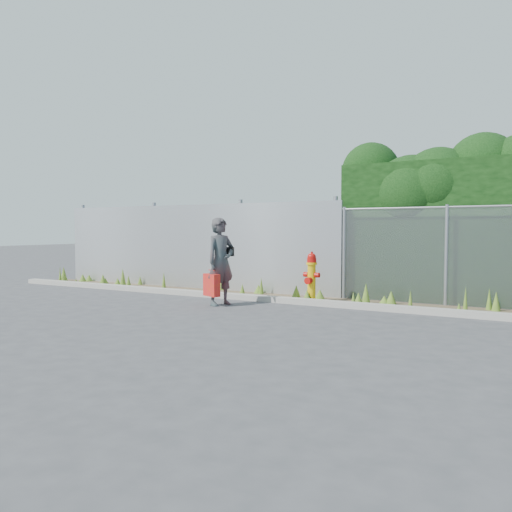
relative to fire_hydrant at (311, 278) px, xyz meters
The scene contains 9 objects.
ground 2.27m from the fire_hydrant, 106.96° to the right, with size 80.00×80.00×0.00m, color #3E3E40.
curb 0.86m from the fire_hydrant, 154.02° to the right, with size 16.00×0.22×0.12m, color gray.
weed_strip 1.23m from the fire_hydrant, 161.99° to the left, with size 16.00×1.30×0.54m.
corrugated_fence 4.03m from the fire_hydrant, 167.08° to the left, with size 8.50×0.21×2.30m.
chainlink_fence 3.75m from the fire_hydrant, 13.81° to the left, with size 6.50×0.07×2.05m.
fire_hydrant is the anchor object (origin of this frame).
woman 1.96m from the fire_hydrant, 140.71° to the right, with size 0.65×0.43×1.79m, color #0E5B5A.
red_tote_bag 2.13m from the fire_hydrant, 138.06° to the right, with size 0.41×0.15×0.53m.
black_shoulder_bag 1.86m from the fire_hydrant, 145.35° to the right, with size 0.25×0.10×0.19m.
Camera 1 is at (4.73, -7.62, 1.54)m, focal length 35.00 mm.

